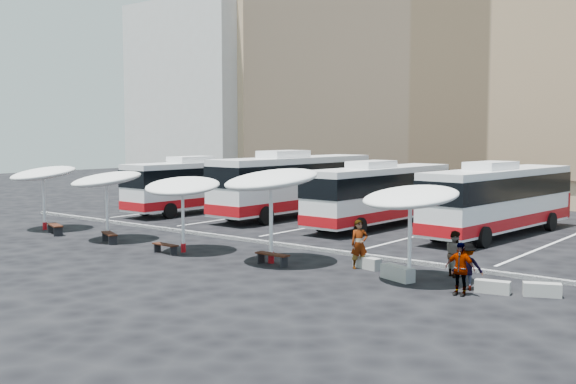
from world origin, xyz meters
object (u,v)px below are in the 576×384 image
Objects in this scene: passenger_0 at (359,244)px; passenger_3 at (467,266)px; sunshade_2 at (183,186)px; conc_bench_2 at (492,287)px; wood_bench_2 at (165,246)px; bus_3 at (500,198)px; wood_bench_3 at (272,256)px; sunshade_4 at (410,197)px; bus_2 at (381,193)px; sunshade_0 at (43,174)px; sunshade_1 at (106,180)px; conc_bench_3 at (542,290)px; bus_0 at (202,183)px; conc_bench_0 at (367,263)px; passenger_2 at (460,269)px; conc_bench_1 at (398,273)px; passenger_1 at (455,254)px; wood_bench_1 at (109,235)px; wood_bench_0 at (55,227)px; bus_1 at (295,183)px; sunshade_3 at (271,180)px.

passenger_3 is at bearing -62.18° from passenger_0.
conc_bench_2 is (13.28, 1.08, -2.63)m from sunshade_2.
wood_bench_2 reaches higher than conc_bench_2.
wood_bench_3 is at bearing -101.98° from bus_3.
sunshade_4 reaches higher than passenger_0.
sunshade_0 is at bearing -135.36° from bus_2.
sunshade_1 reaches higher than passenger_3.
conc_bench_3 is at bearing 8.91° from wood_bench_2.
bus_0 is 18.68m from wood_bench_3.
sunshade_4 reaches higher than sunshade_1.
wood_bench_2 is at bearing -162.48° from conc_bench_0.
bus_0 is at bearing 156.98° from conc_bench_2.
sunshade_0 reaches higher than passenger_2.
passenger_2 is at bearing 0.78° from sunshade_2.
sunshade_4 reaches higher than conc_bench_1.
sunshade_0 is 2.90× the size of wood_bench_2.
bus_0 is at bearing 114.53° from sunshade_1.
passenger_1 is (3.46, 0.93, -0.10)m from passenger_0.
bus_0 reaches higher than sunshade_4.
sunshade_1 is 5.52m from wood_bench_2.
wood_bench_1 is (0.64, -0.37, -2.55)m from sunshade_1.
passenger_0 is at bearing -89.82° from bus_3.
sunshade_2 reaches higher than wood_bench_2.
bus_3 is 8.74× the size of wood_bench_2.
wood_bench_2 is at bearing -171.40° from sunshade_4.
conc_bench_2 is 0.65× the size of passenger_2.
conc_bench_2 is at bearing 4.34° from wood_bench_0.
passenger_0 is (18.08, -9.35, -0.93)m from bus_0.
passenger_0 is (11.88, -11.21, -1.15)m from bus_1.
passenger_0 is at bearing -42.63° from bus_1.
sunshade_4 is (1.61, -12.20, 1.01)m from bus_3.
conc_bench_3 is at bearing 9.69° from sunshade_4.
passenger_1 is (15.34, -10.28, -1.25)m from bus_1.
sunshade_3 is 4.23m from passenger_0.
sunshade_4 is 11.15m from wood_bench_2.
passenger_2 is at bearing -2.21° from sunshade_3.
wood_bench_0 is at bearing -176.65° from wood_bench_3.
bus_3 is at bearing 33.72° from sunshade_0.
bus_1 is at bearing 140.21° from sunshade_4.
wood_bench_0 is 21.41m from passenger_2.
passenger_0 reaches higher than wood_bench_2.
bus_0 is 11.87m from wood_bench_0.
conc_bench_2 is (13.62, 1.80, -0.11)m from wood_bench_2.
sunshade_3 reaches higher than bus_3.
conc_bench_0 is at bearing 156.27° from sunshade_4.
bus_0 is at bearing -172.73° from bus_2.
bus_1 is 3.19× the size of sunshade_4.
conc_bench_0 is (18.33, -9.16, -1.63)m from bus_0.
bus_3 reaches higher than passenger_3.
conc_bench_0 is (13.22, 2.03, -2.69)m from sunshade_1.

